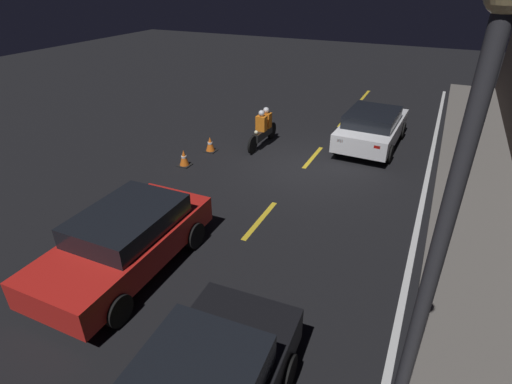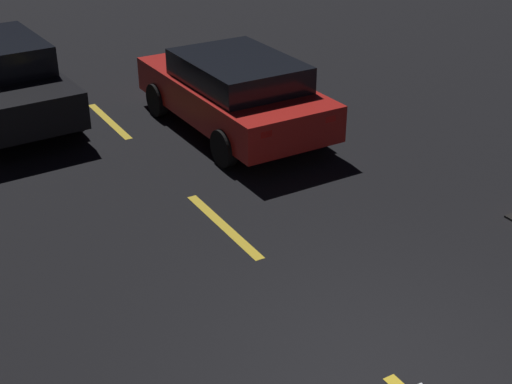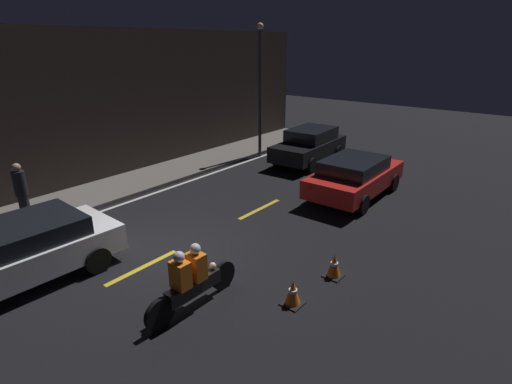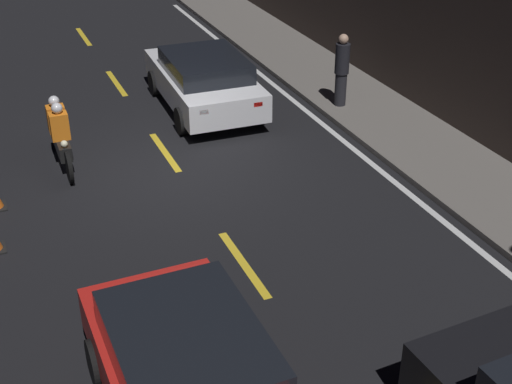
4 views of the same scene
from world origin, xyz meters
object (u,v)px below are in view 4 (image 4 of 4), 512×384
Objects in this scene: sedan_white at (204,80)px; taxi_red at (193,381)px; pedestrian at (342,69)px; motorcycle at (60,134)px.

taxi_red is (9.40, -3.40, -0.00)m from sedan_white.
pedestrian reaches higher than taxi_red.
sedan_white is 4.01m from motorcycle.
sedan_white is 3.27m from pedestrian.
pedestrian is (1.32, 2.98, 0.27)m from sedan_white.
pedestrian is at bearing 93.50° from motorcycle.
motorcycle reaches higher than taxi_red.
motorcycle is at bearing -178.67° from taxi_red.
motorcycle is 1.34× the size of pedestrian.
taxi_red is at bearing 2.82° from motorcycle.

